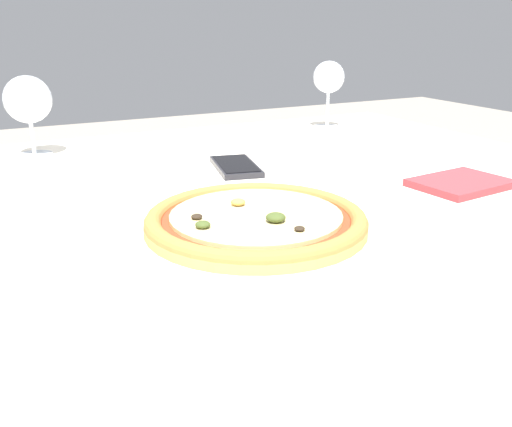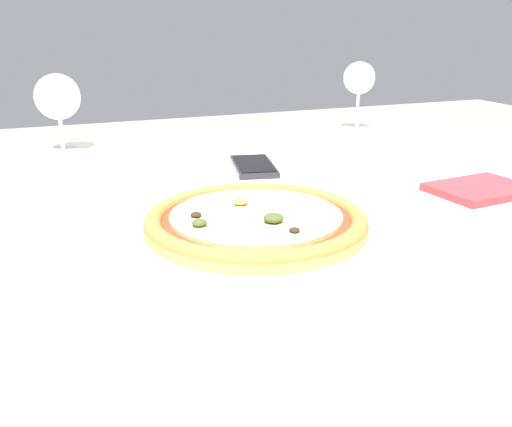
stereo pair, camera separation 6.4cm
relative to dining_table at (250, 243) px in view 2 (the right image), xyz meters
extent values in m
cube|color=brown|center=(0.00, 0.00, 0.05)|extent=(1.27, 1.05, 0.04)
cube|color=white|center=(0.00, 0.00, 0.07)|extent=(1.37, 1.15, 0.01)
cylinder|color=brown|center=(0.57, 0.47, -0.31)|extent=(0.06, 0.06, 0.69)
cylinder|color=white|center=(-0.05, -0.15, 0.08)|extent=(0.30, 0.30, 0.01)
cylinder|color=tan|center=(-0.05, -0.15, 0.09)|extent=(0.28, 0.28, 0.01)
torus|color=#B27538|center=(-0.05, -0.15, 0.10)|extent=(0.28, 0.28, 0.02)
cylinder|color=#BC381E|center=(-0.05, -0.15, 0.10)|extent=(0.23, 0.23, 0.00)
cylinder|color=beige|center=(-0.05, -0.15, 0.10)|extent=(0.21, 0.21, 0.00)
ellipsoid|color=#BC9342|center=(-0.06, -0.11, 0.11)|extent=(0.02, 0.02, 0.01)
ellipsoid|color=#425123|center=(-0.04, -0.19, 0.11)|extent=(0.02, 0.02, 0.01)
ellipsoid|color=#2D2319|center=(-0.03, -0.23, 0.11)|extent=(0.01, 0.01, 0.01)
ellipsoid|color=#2D2319|center=(-0.12, -0.14, 0.11)|extent=(0.01, 0.01, 0.01)
ellipsoid|color=#425123|center=(-0.13, -0.17, 0.11)|extent=(0.02, 0.02, 0.01)
cylinder|color=silver|center=(0.44, 0.43, 0.08)|extent=(0.07, 0.07, 0.00)
cylinder|color=silver|center=(0.44, 0.43, 0.12)|extent=(0.01, 0.01, 0.09)
sphere|color=silver|center=(0.44, 0.43, 0.20)|extent=(0.08, 0.08, 0.08)
cylinder|color=silver|center=(-0.24, 0.44, 0.08)|extent=(0.07, 0.07, 0.00)
cylinder|color=silver|center=(-0.24, 0.44, 0.11)|extent=(0.01, 0.01, 0.07)
sphere|color=silver|center=(-0.24, 0.44, 0.18)|extent=(0.09, 0.09, 0.09)
cube|color=#232328|center=(0.07, 0.16, 0.08)|extent=(0.10, 0.16, 0.01)
cube|color=black|center=(0.07, 0.16, 0.08)|extent=(0.09, 0.14, 0.00)
cube|color=#933338|center=(0.34, -0.11, 0.08)|extent=(0.16, 0.12, 0.01)
camera|label=1|loc=(-0.35, -0.75, 0.33)|focal=40.00mm
camera|label=2|loc=(-0.29, -0.77, 0.33)|focal=40.00mm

